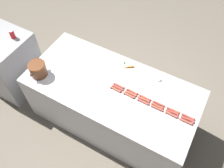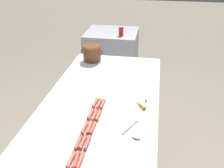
{
  "view_description": "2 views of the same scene",
  "coord_description": "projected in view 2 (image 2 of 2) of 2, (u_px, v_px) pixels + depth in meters",
  "views": [
    {
      "loc": [
        -1.51,
        -0.85,
        3.26
      ],
      "look_at": [
        -0.04,
        -0.02,
        0.96
      ],
      "focal_mm": 37.38,
      "sensor_mm": 36.0,
      "label": 1
    },
    {
      "loc": [
        0.46,
        -2.1,
        2.15
      ],
      "look_at": [
        0.08,
        0.12,
        0.98
      ],
      "focal_mm": 43.41,
      "sensor_mm": 36.0,
      "label": 2
    }
  ],
  "objects": [
    {
      "name": "hot_dog_11",
      "position": [
        99.0,
        104.0,
        2.41
      ],
      "size": [
        0.03,
        0.16,
        0.03
      ],
      "color": "#B7473F",
      "rests_on": "griddle_counter"
    },
    {
      "name": "carrot",
      "position": [
        140.0,
        104.0,
        2.41
      ],
      "size": [
        0.13,
        0.16,
        0.03
      ],
      "color": "orange",
      "rests_on": "griddle_counter"
    },
    {
      "name": "hot_dog_7",
      "position": [
        76.0,
        160.0,
        1.78
      ],
      "size": [
        0.04,
        0.16,
        0.03
      ],
      "color": "#B44539",
      "rests_on": "griddle_counter"
    },
    {
      "name": "hot_dog_9",
      "position": [
        89.0,
        127.0,
        2.1
      ],
      "size": [
        0.03,
        0.16,
        0.03
      ],
      "color": "#B1533A",
      "rests_on": "griddle_counter"
    },
    {
      "name": "soda_can",
      "position": [
        121.0,
        31.0,
        3.78
      ],
      "size": [
        0.07,
        0.07,
        0.12
      ],
      "color": "red",
      "rests_on": "back_cabinet"
    },
    {
      "name": "bean_pot",
      "position": [
        92.0,
        52.0,
        3.29
      ],
      "size": [
        0.28,
        0.22,
        0.19
      ],
      "color": "brown",
      "rests_on": "griddle_counter"
    },
    {
      "name": "serving_spoon",
      "position": [
        134.0,
        133.0,
        2.04
      ],
      "size": [
        0.15,
        0.26,
        0.02
      ],
      "color": "#B7B7BC",
      "rests_on": "griddle_counter"
    },
    {
      "name": "hot_dog_4",
      "position": [
        91.0,
        114.0,
        2.26
      ],
      "size": [
        0.04,
        0.16,
        0.03
      ],
      "color": "#AF503B",
      "rests_on": "griddle_counter"
    },
    {
      "name": "hot_dog_14",
      "position": [
        87.0,
        143.0,
        1.94
      ],
      "size": [
        0.03,
        0.16,
        0.03
      ],
      "color": "#AF483F",
      "rests_on": "griddle_counter"
    },
    {
      "name": "hot_dog_8",
      "position": [
        83.0,
        142.0,
        1.94
      ],
      "size": [
        0.04,
        0.16,
        0.03
      ],
      "color": "#B14F3A",
      "rests_on": "griddle_counter"
    },
    {
      "name": "hot_dog_5",
      "position": [
        95.0,
        103.0,
        2.42
      ],
      "size": [
        0.04,
        0.16,
        0.03
      ],
      "color": "#AE523B",
      "rests_on": "griddle_counter"
    },
    {
      "name": "griddle_counter",
      "position": [
        102.0,
        137.0,
        2.7
      ],
      "size": [
        1.05,
        2.24,
        0.87
      ],
      "color": "#BCBCC1",
      "rests_on": "ground_plane"
    },
    {
      "name": "hot_dog_2",
      "position": [
        78.0,
        142.0,
        1.94
      ],
      "size": [
        0.03,
        0.16,
        0.03
      ],
      "color": "#AB4B3A",
      "rests_on": "griddle_counter"
    },
    {
      "name": "hot_dog_16",
      "position": [
        98.0,
        115.0,
        2.25
      ],
      "size": [
        0.04,
        0.16,
        0.03
      ],
      "color": "#B5503A",
      "rests_on": "griddle_counter"
    },
    {
      "name": "hot_dog_1",
      "position": [
        71.0,
        160.0,
        1.78
      ],
      "size": [
        0.03,
        0.16,
        0.03
      ],
      "color": "#B85242",
      "rests_on": "griddle_counter"
    },
    {
      "name": "hot_dog_15",
      "position": [
        93.0,
        128.0,
        2.09
      ],
      "size": [
        0.03,
        0.16,
        0.03
      ],
      "color": "#B0463A",
      "rests_on": "griddle_counter"
    },
    {
      "name": "back_cabinet",
      "position": [
        112.0,
        63.0,
        4.2
      ],
      "size": [
        0.75,
        0.69,
        1.01
      ],
      "primitive_type": "cube",
      "color": "#A0A0A4",
      "rests_on": "ground_plane"
    },
    {
      "name": "hot_dog_3",
      "position": [
        85.0,
        127.0,
        2.1
      ],
      "size": [
        0.03,
        0.16,
        0.03
      ],
      "color": "#B24B40",
      "rests_on": "griddle_counter"
    },
    {
      "name": "hot_dog_10",
      "position": [
        94.0,
        115.0,
        2.25
      ],
      "size": [
        0.03,
        0.16,
        0.03
      ],
      "color": "#B6513E",
      "rests_on": "griddle_counter"
    },
    {
      "name": "hot_dog_13",
      "position": [
        80.0,
        160.0,
        1.78
      ],
      "size": [
        0.03,
        0.16,
        0.03
      ],
      "color": "#B34F3C",
      "rests_on": "griddle_counter"
    },
    {
      "name": "hot_dog_17",
      "position": [
        103.0,
        104.0,
        2.41
      ],
      "size": [
        0.03,
        0.16,
        0.03
      ],
      "color": "#AD4D40",
      "rests_on": "griddle_counter"
    }
  ]
}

